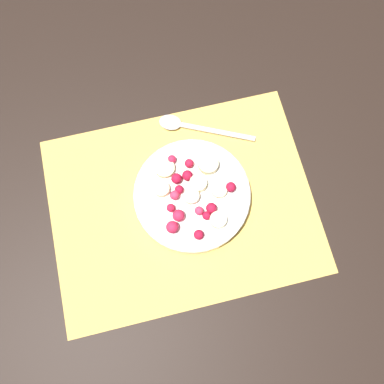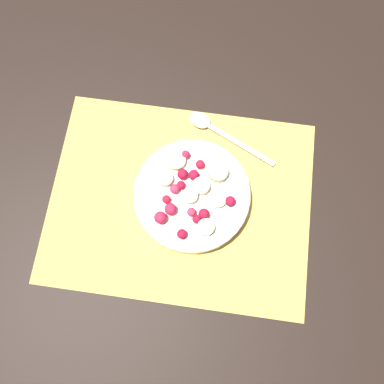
{
  "view_description": "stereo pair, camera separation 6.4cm",
  "coord_description": "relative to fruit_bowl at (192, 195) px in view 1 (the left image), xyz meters",
  "views": [
    {
      "loc": [
        -0.02,
        -0.16,
        0.66
      ],
      "look_at": [
        0.02,
        0.01,
        0.04
      ],
      "focal_mm": 35.0,
      "sensor_mm": 36.0,
      "label": 1
    },
    {
      "loc": [
        0.04,
        -0.16,
        0.66
      ],
      "look_at": [
        0.02,
        0.01,
        0.04
      ],
      "focal_mm": 35.0,
      "sensor_mm": 36.0,
      "label": 2
    }
  ],
  "objects": [
    {
      "name": "ground_plane",
      "position": [
        -0.02,
        -0.01,
        -0.03
      ],
      "size": [
        3.0,
        3.0,
        0.0
      ],
      "primitive_type": "plane",
      "color": "black"
    },
    {
      "name": "placemat",
      "position": [
        -0.02,
        -0.01,
        -0.02
      ],
      "size": [
        0.47,
        0.36,
        0.01
      ],
      "color": "#E0B251",
      "rests_on": "ground_plane"
    },
    {
      "name": "fruit_bowl",
      "position": [
        0.0,
        0.0,
        0.0
      ],
      "size": [
        0.2,
        0.2,
        0.05
      ],
      "color": "silver",
      "rests_on": "placemat"
    },
    {
      "name": "spoon",
      "position": [
        0.02,
        0.14,
        -0.02
      ],
      "size": [
        0.18,
        0.1,
        0.01
      ],
      "rotation": [
        0.0,
        0.0,
        2.7
      ],
      "color": "silver",
      "rests_on": "placemat"
    }
  ]
}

